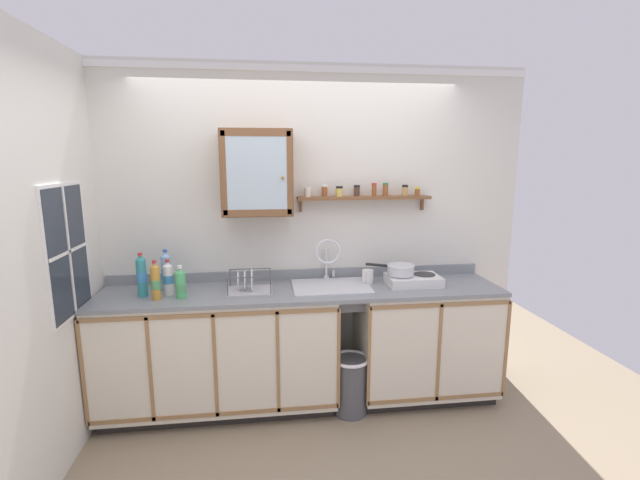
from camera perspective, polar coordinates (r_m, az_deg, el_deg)
floor at (r=3.50m, az=-1.67°, el=-22.61°), size 6.07×6.07×0.00m
back_wall at (r=3.55m, az=-2.71°, el=1.07°), size 3.67×0.07×2.64m
side_wall_left at (r=2.95m, az=-32.89°, el=-2.84°), size 0.05×3.35×2.64m
lower_cabinet_run at (r=3.51m, az=-13.00°, el=-14.16°), size 1.76×0.59×0.91m
lower_cabinet_run_right at (r=3.72m, az=13.51°, el=-12.77°), size 1.09×0.59×0.91m
countertop at (r=3.34m, az=-2.20°, el=-6.65°), size 3.03×0.61×0.03m
backsplash at (r=3.59m, az=-2.61°, el=-4.48°), size 3.03×0.02×0.08m
sink at (r=3.40m, az=1.39°, el=-6.42°), size 0.59×0.48×0.50m
hot_plate_stove at (r=3.50m, az=12.11°, el=-5.15°), size 0.41×0.27×0.08m
saucepan at (r=3.47m, az=10.45°, el=-3.80°), size 0.36×0.25×0.08m
bottle_opaque_white_0 at (r=3.34m, az=-19.24°, el=-4.79°), size 0.07×0.07×0.26m
bottle_detergent_teal_1 at (r=3.37m, az=-22.31°, el=-4.38°), size 0.07×0.07×0.32m
bottle_water_blue_2 at (r=3.46m, az=-19.46°, el=-3.91°), size 0.07×0.07×0.31m
bottle_soda_green_3 at (r=3.25m, az=-17.78°, el=-5.48°), size 0.08×0.08×0.24m
bottle_juice_amber_4 at (r=3.27m, az=-20.72°, el=-5.14°), size 0.07×0.07×0.28m
dish_rack at (r=3.30m, az=-9.30°, el=-6.07°), size 0.33×0.26×0.17m
mug at (r=3.47m, az=6.23°, el=-4.81°), size 0.10×0.12×0.11m
wall_cabinet at (r=3.33m, az=-8.23°, el=8.71°), size 0.53×0.30×0.64m
spice_shelf at (r=3.50m, az=5.66°, el=5.76°), size 1.07×0.14×0.23m
window at (r=3.20m, az=-30.22°, el=-1.31°), size 0.03×0.58×0.86m
trash_bin at (r=3.49m, az=4.01°, el=-18.28°), size 0.29×0.29×0.45m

